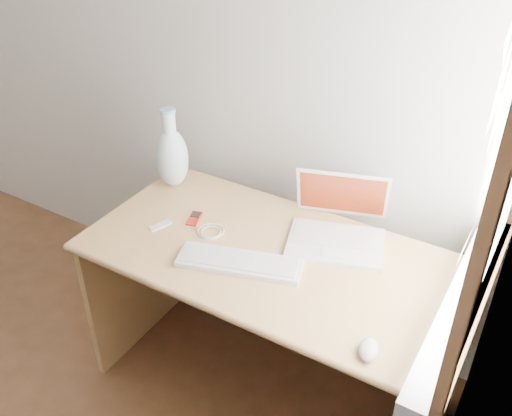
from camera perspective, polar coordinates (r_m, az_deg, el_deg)
The scene contains 10 objects.
back_wall at distance 2.69m, azimuth -13.42°, elevation 18.10°, with size 3.50×0.04×2.60m, color silver.
window at distance 1.59m, azimuth 24.27°, elevation 4.14°, with size 0.11×0.99×1.10m.
desk at distance 2.23m, azimuth 2.56°, elevation -7.55°, with size 1.36×0.68×0.72m.
laptop at distance 2.10m, azimuth 8.54°, elevation -1.91°, with size 0.40×0.38×0.23m.
external_keyboard at distance 1.99m, azimuth -1.68°, elevation -5.44°, with size 0.45×0.25×0.02m.
mouse at distance 1.72m, azimuth 11.17°, elevation -13.70°, with size 0.06×0.09×0.03m, color white.
ipod at distance 2.23m, azimuth -6.20°, elevation -1.04°, with size 0.07×0.10×0.01m.
cable_coil at distance 2.15m, azimuth -4.55°, elevation -2.33°, with size 0.10×0.10×0.01m, color white.
remote at distance 2.21m, azimuth -9.57°, elevation -1.73°, with size 0.03×0.08×0.01m, color white.
vase at distance 2.39m, azimuth -8.42°, elevation 5.21°, with size 0.14×0.14×0.35m.
Camera 1 is at (1.80, -0.12, 1.98)m, focal length 40.00 mm.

